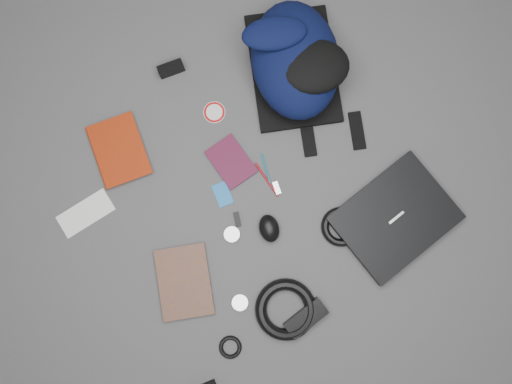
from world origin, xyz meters
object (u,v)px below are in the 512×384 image
textbook_red (96,159)px  mouse (269,228)px  backpack (295,60)px  power_brick (306,318)px  dvd_case (231,162)px  compact_camera (171,69)px  comic_book (158,286)px  laptop (395,218)px

textbook_red → mouse: size_ratio=2.43×
backpack → mouse: 0.58m
mouse → power_brick: (-0.05, -0.32, -0.01)m
dvd_case → compact_camera: bearing=87.6°
dvd_case → compact_camera: 0.39m
backpack → comic_book: backpack is taller
textbook_red → comic_book: bearing=-82.9°
dvd_case → compact_camera: compact_camera is taller
laptop → comic_book: (-0.82, 0.21, -0.01)m
mouse → compact_camera: bearing=106.7°
laptop → compact_camera: size_ratio=4.16×
textbook_red → dvd_case: textbook_red is taller
laptop → dvd_case: (-0.39, 0.45, -0.01)m
backpack → power_brick: bearing=-95.7°
laptop → comic_book: bearing=157.5°
laptop → dvd_case: laptop is taller
comic_book → power_brick: power_brick is taller
dvd_case → power_brick: size_ratio=1.11×
dvd_case → compact_camera: (-0.02, 0.39, 0.02)m
compact_camera → mouse: same height
power_brick → comic_book: bearing=130.2°
backpack → mouse: (-0.36, -0.44, -0.07)m
compact_camera → mouse: bearing=-79.3°
laptop → power_brick: (-0.44, -0.14, -0.00)m
textbook_red → comic_book: textbook_red is taller
backpack → comic_book: bearing=-129.5°
backpack → comic_book: 0.90m
backpack → compact_camera: backpack is taller
laptop → dvd_case: size_ratio=2.30×
compact_camera → mouse: (0.01, -0.66, -0.00)m
backpack → textbook_red: 0.77m
compact_camera → power_brick: 0.98m
comic_book → compact_camera: compact_camera is taller
laptop → textbook_red: bearing=130.3°
laptop → compact_camera: bearing=107.4°
comic_book → dvd_case: (0.43, 0.25, -0.00)m
mouse → laptop: bearing=-10.0°
mouse → power_brick: size_ratio=0.65×
comic_book → mouse: size_ratio=2.54×
laptop → textbook_red: size_ratio=1.62×
textbook_red → power_brick: size_ratio=1.57×
backpack → dvd_case: bearing=-131.5°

